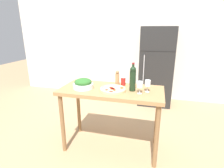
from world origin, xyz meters
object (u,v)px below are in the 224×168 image
at_px(refrigerator, 156,67).
at_px(homemade_pizza, 113,89).
at_px(wine_glass_near, 140,85).
at_px(wine_glass_far, 148,84).
at_px(wine_bottle, 133,78).
at_px(salt_canister, 123,81).
at_px(salad_bowl, 83,84).
at_px(pepper_mill, 117,78).

relative_size(refrigerator, homemade_pizza, 5.10).
relative_size(wine_glass_near, wine_glass_far, 1.00).
xyz_separation_m(refrigerator, wine_glass_far, (-0.09, -1.87, 0.15)).
relative_size(wine_bottle, salt_canister, 2.93).
distance_m(wine_bottle, salad_bowl, 0.68).
xyz_separation_m(pepper_mill, salad_bowl, (-0.42, -0.24, -0.04)).
distance_m(wine_glass_near, salt_canister, 0.39).
bearing_deg(homemade_pizza, refrigerator, 74.68).
bearing_deg(pepper_mill, salad_bowl, -150.70).
height_order(wine_bottle, wine_glass_near, wine_bottle).
bearing_deg(salt_canister, refrigerator, 75.15).
bearing_deg(wine_glass_far, homemade_pizza, -172.26).
distance_m(wine_bottle, wine_glass_far, 0.20).
distance_m(wine_glass_near, homemade_pizza, 0.36).
bearing_deg(pepper_mill, homemade_pizza, -91.51).
height_order(pepper_mill, salt_canister, pepper_mill).
relative_size(wine_glass_far, homemade_pizza, 0.46).
relative_size(wine_glass_far, salt_canister, 1.26).
xyz_separation_m(pepper_mill, salt_canister, (0.08, 0.03, -0.04)).
xyz_separation_m(salad_bowl, salt_canister, (0.51, 0.27, 0.00)).
bearing_deg(salt_canister, wine_glass_near, -47.28).
distance_m(wine_glass_near, pepper_mill, 0.43).
bearing_deg(pepper_mill, refrigerator, 72.87).
relative_size(refrigerator, salt_canister, 13.83).
bearing_deg(salad_bowl, pepper_mill, 29.30).
bearing_deg(pepper_mill, wine_bottle, -34.58).
bearing_deg(wine_bottle, salad_bowl, -174.00).
bearing_deg(refrigerator, salad_bowl, -116.10).
height_order(wine_glass_near, wine_glass_far, same).
height_order(refrigerator, salad_bowl, refrigerator).
bearing_deg(wine_glass_far, wine_bottle, 178.24).
relative_size(wine_glass_near, salt_canister, 1.26).
bearing_deg(homemade_pizza, wine_glass_near, -3.64).
bearing_deg(wine_glass_near, refrigerator, 84.82).
relative_size(wine_bottle, salad_bowl, 1.35).
distance_m(refrigerator, wine_bottle, 1.90).
height_order(wine_bottle, salad_bowl, wine_bottle).
bearing_deg(salad_bowl, wine_bottle, 6.00).
distance_m(wine_glass_far, salad_bowl, 0.87).
xyz_separation_m(refrigerator, wine_bottle, (-0.28, -1.86, 0.21)).
bearing_deg(wine_glass_near, wine_bottle, 138.99).
bearing_deg(wine_glass_far, salt_canister, 150.18).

